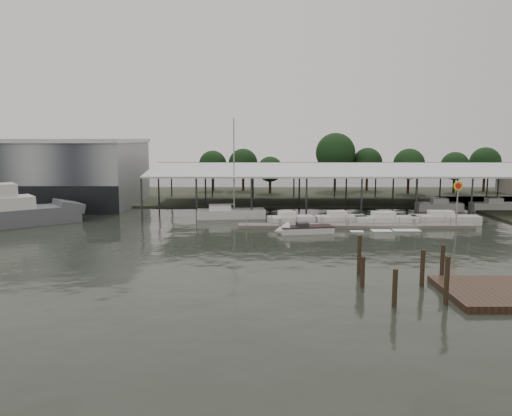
{
  "coord_description": "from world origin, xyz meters",
  "views": [
    {
      "loc": [
        3.32,
        -48.67,
        10.6
      ],
      "look_at": [
        3.12,
        8.96,
        2.5
      ],
      "focal_mm": 35.0,
      "sensor_mm": 36.0,
      "label": 1
    }
  ],
  "objects_px": {
    "shell_fuel_sign": "(458,195)",
    "speedboat_underway": "(302,230)",
    "grey_trawler": "(9,213)",
    "white_sailboat": "(230,213)"
  },
  "relations": [
    {
      "from": "shell_fuel_sign",
      "to": "speedboat_underway",
      "type": "distance_m",
      "value": 19.42
    },
    {
      "from": "shell_fuel_sign",
      "to": "speedboat_underway",
      "type": "bearing_deg",
      "value": -168.97
    },
    {
      "from": "shell_fuel_sign",
      "to": "grey_trawler",
      "type": "relative_size",
      "value": 0.34
    },
    {
      "from": "grey_trawler",
      "to": "white_sailboat",
      "type": "xyz_separation_m",
      "value": [
        26.43,
        6.07,
        -0.92
      ]
    },
    {
      "from": "grey_trawler",
      "to": "white_sailboat",
      "type": "distance_m",
      "value": 27.13
    },
    {
      "from": "shell_fuel_sign",
      "to": "grey_trawler",
      "type": "bearing_deg",
      "value": 179.02
    },
    {
      "from": "white_sailboat",
      "to": "speedboat_underway",
      "type": "xyz_separation_m",
      "value": [
        8.67,
        -10.65,
        -0.26
      ]
    },
    {
      "from": "grey_trawler",
      "to": "white_sailboat",
      "type": "bearing_deg",
      "value": -23.8
    },
    {
      "from": "shell_fuel_sign",
      "to": "white_sailboat",
      "type": "relative_size",
      "value": 0.41
    },
    {
      "from": "grey_trawler",
      "to": "shell_fuel_sign",
      "type": "bearing_deg",
      "value": -37.72
    }
  ]
}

